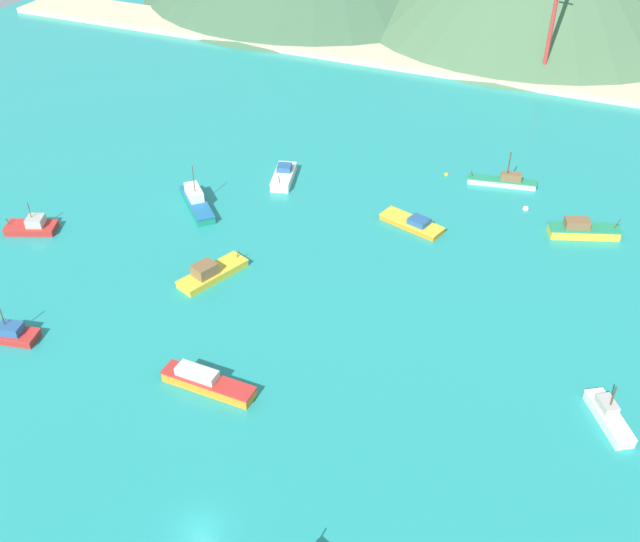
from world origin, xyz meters
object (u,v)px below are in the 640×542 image
(fishing_boat_9, at_px, (504,181))
(buoy_1, at_px, (446,175))
(buoy_0, at_px, (526,209))
(radio_tower, at_px, (554,12))
(fishing_boat_2, at_px, (609,416))
(fishing_boat_6, at_px, (583,230))
(fishing_boat_12, at_px, (413,223))
(fishing_boat_8, at_px, (206,382))
(fishing_boat_5, at_px, (32,226))
(fishing_boat_11, at_px, (284,176))
(fishing_boat_3, at_px, (211,273))
(fishing_boat_13, at_px, (196,201))
(fishing_boat_4, at_px, (6,333))

(fishing_boat_9, xyz_separation_m, buoy_1, (-9.22, -0.45, -0.65))
(buoy_0, xyz_separation_m, radio_tower, (-6.61, 52.17, 14.33))
(fishing_boat_2, distance_m, fishing_boat_6, 36.18)
(fishing_boat_12, bearing_deg, fishing_boat_8, -104.95)
(fishing_boat_5, relative_size, fishing_boat_11, 0.92)
(fishing_boat_3, distance_m, fishing_boat_11, 27.68)
(fishing_boat_13, height_order, buoy_1, fishing_boat_13)
(fishing_boat_8, bearing_deg, fishing_boat_3, 118.97)
(fishing_boat_12, bearing_deg, fishing_boat_13, -166.15)
(fishing_boat_3, bearing_deg, buoy_0, 44.20)
(fishing_boat_4, distance_m, fishing_boat_12, 56.65)
(fishing_boat_2, bearing_deg, buoy_1, 123.50)
(fishing_boat_5, bearing_deg, fishing_boat_4, -56.19)
(fishing_boat_2, height_order, fishing_boat_12, fishing_boat_2)
(fishing_boat_5, distance_m, buoy_0, 73.19)
(buoy_0, distance_m, buoy_1, 15.12)
(radio_tower, bearing_deg, fishing_boat_6, -74.75)
(fishing_boat_11, xyz_separation_m, buoy_1, (23.63, 12.24, -0.75))
(fishing_boat_3, xyz_separation_m, fishing_boat_8, (9.90, -17.88, 0.06))
(fishing_boat_9, xyz_separation_m, fishing_boat_11, (-32.85, -12.68, 0.11))
(fishing_boat_9, relative_size, fishing_boat_13, 1.13)
(fishing_boat_2, relative_size, fishing_boat_8, 0.69)
(fishing_boat_9, bearing_deg, fishing_boat_6, -37.10)
(fishing_boat_6, bearing_deg, fishing_boat_12, -162.37)
(fishing_boat_12, distance_m, buoy_0, 18.29)
(fishing_boat_6, relative_size, buoy_1, 15.15)
(fishing_boat_8, height_order, fishing_boat_13, fishing_boat_13)
(fishing_boat_9, relative_size, buoy_1, 16.25)
(fishing_boat_6, xyz_separation_m, fishing_boat_8, (-33.88, -47.92, -0.09))
(fishing_boat_5, bearing_deg, radio_tower, 56.22)
(fishing_boat_11, distance_m, fishing_boat_13, 15.36)
(fishing_boat_2, height_order, fishing_boat_9, fishing_boat_9)
(fishing_boat_5, distance_m, fishing_boat_12, 55.30)
(fishing_boat_9, relative_size, buoy_0, 12.03)
(fishing_boat_8, bearing_deg, buoy_1, 79.05)
(fishing_boat_8, xyz_separation_m, buoy_1, (11.16, 57.68, -0.78))
(fishing_boat_3, bearing_deg, fishing_boat_5, -179.25)
(fishing_boat_3, bearing_deg, fishing_boat_13, 126.98)
(fishing_boat_3, height_order, buoy_1, fishing_boat_3)
(fishing_boat_3, xyz_separation_m, buoy_1, (21.06, 39.80, -0.72))
(fishing_boat_8, relative_size, radio_tower, 0.38)
(fishing_boat_11, distance_m, radio_tower, 67.77)
(fishing_boat_5, xyz_separation_m, buoy_1, (50.56, 40.19, -0.70))
(fishing_boat_6, relative_size, buoy_0, 11.22)
(fishing_boat_4, relative_size, buoy_1, 12.49)
(fishing_boat_8, distance_m, fishing_boat_9, 61.60)
(fishing_boat_11, bearing_deg, radio_tower, 62.14)
(fishing_boat_2, relative_size, fishing_boat_9, 0.68)
(fishing_boat_8, bearing_deg, fishing_boat_11, 105.35)
(buoy_1, bearing_deg, radio_tower, 80.96)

